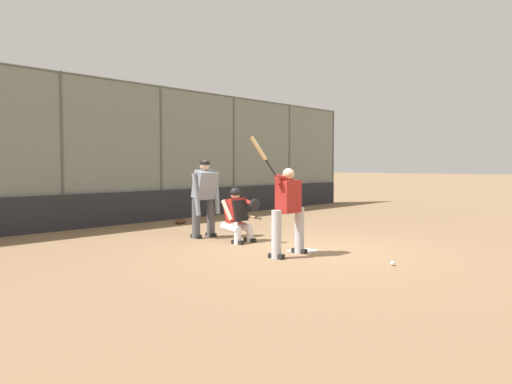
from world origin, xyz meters
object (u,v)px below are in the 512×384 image
object	(u,v)px
fielding_glove_on_dirt	(181,222)
umpire_home	(205,197)
batter_at_plate	(288,208)
catcher_behind_plate	(238,214)
spare_bat_near_backstop	(252,217)
baseball_loose	(393,263)

from	to	relation	value
fielding_glove_on_dirt	umpire_home	bearing A→B (deg)	61.64
batter_at_plate	fielding_glove_on_dirt	world-z (taller)	batter_at_plate
catcher_behind_plate	fielding_glove_on_dirt	bearing A→B (deg)	-113.69
spare_bat_near_backstop	baseball_loose	bearing A→B (deg)	169.99
catcher_behind_plate	spare_bat_near_backstop	bearing A→B (deg)	-144.32
catcher_behind_plate	umpire_home	size ratio (longest dim) A/B	0.67
spare_bat_near_backstop	fielding_glove_on_dirt	bearing A→B (deg)	98.89
spare_bat_near_backstop	catcher_behind_plate	bearing A→B (deg)	148.99
spare_bat_near_backstop	baseball_loose	distance (m)	7.31
batter_at_plate	fielding_glove_on_dirt	xyz separation A→B (m)	(-1.77, -5.03, -0.76)
batter_at_plate	fielding_glove_on_dirt	bearing A→B (deg)	-111.98
batter_at_plate	catcher_behind_plate	size ratio (longest dim) A/B	1.85
fielding_glove_on_dirt	baseball_loose	bearing A→B (deg)	78.75
catcher_behind_plate	baseball_loose	distance (m)	3.47
catcher_behind_plate	spare_bat_near_backstop	world-z (taller)	catcher_behind_plate
batter_at_plate	catcher_behind_plate	distance (m)	1.77
fielding_glove_on_dirt	spare_bat_near_backstop	bearing A→B (deg)	168.63
batter_at_plate	umpire_home	world-z (taller)	batter_at_plate
spare_bat_near_backstop	umpire_home	bearing A→B (deg)	137.94
batter_at_plate	spare_bat_near_backstop	bearing A→B (deg)	-134.56
umpire_home	baseball_loose	bearing A→B (deg)	96.66
umpire_home	fielding_glove_on_dirt	bearing A→B (deg)	-110.75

